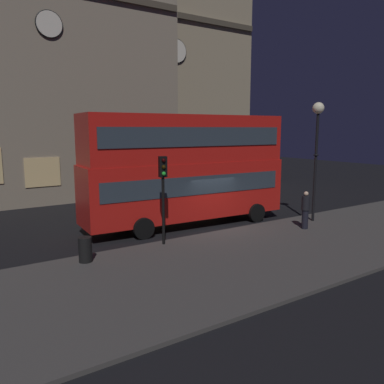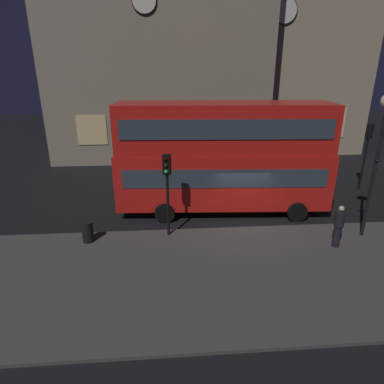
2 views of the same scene
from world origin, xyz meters
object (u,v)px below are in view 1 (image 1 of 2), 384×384
at_px(traffic_light_far_side, 275,158).
at_px(pedestrian, 305,210).
at_px(traffic_light_near_kerb, 163,181).
at_px(street_lamp, 317,130).
at_px(litter_bin, 85,250).
at_px(double_decker_bus, 186,165).

xyz_separation_m(traffic_light_far_side, pedestrian, (-4.95, -6.90, -1.83)).
xyz_separation_m(traffic_light_near_kerb, street_lamp, (8.61, -0.68, 2.06)).
distance_m(traffic_light_near_kerb, litter_bin, 4.10).
height_order(street_lamp, pedestrian, street_lamp).
bearing_deg(pedestrian, street_lamp, 110.49).
distance_m(traffic_light_far_side, street_lamp, 7.16).
height_order(double_decker_bus, traffic_light_far_side, double_decker_bus).
bearing_deg(pedestrian, double_decker_bus, -141.94).
xyz_separation_m(traffic_light_near_kerb, traffic_light_far_side, (11.92, 5.36, 0.11)).
distance_m(pedestrian, litter_bin, 10.50).
bearing_deg(street_lamp, traffic_light_near_kerb, 175.47).
bearing_deg(traffic_light_far_side, traffic_light_near_kerb, 25.41).
bearing_deg(litter_bin, traffic_light_far_side, 20.32).
relative_size(traffic_light_far_side, litter_bin, 4.37).
distance_m(traffic_light_near_kerb, pedestrian, 7.34).
bearing_deg(litter_bin, double_decker_bus, 25.13).
relative_size(double_decker_bus, pedestrian, 5.91).
distance_m(double_decker_bus, street_lamp, 6.90).
bearing_deg(traffic_light_far_side, pedestrian, 55.54).
bearing_deg(double_decker_bus, pedestrian, -41.58).
bearing_deg(traffic_light_far_side, litter_bin, 21.49).
bearing_deg(traffic_light_far_side, double_decker_bus, 18.01).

